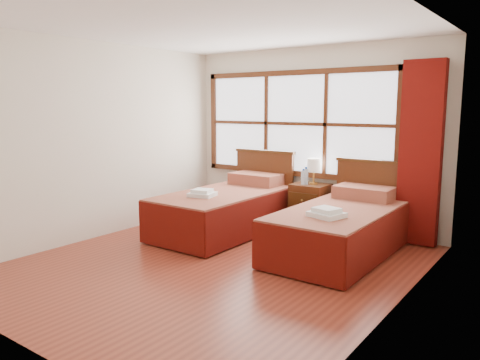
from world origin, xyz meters
The scene contains 15 objects.
floor centered at (0.00, 0.00, 0.00)m, with size 4.50×4.50×0.00m, color maroon.
ceiling centered at (0.00, 0.00, 2.60)m, with size 4.50×4.50×0.00m, color white.
wall_back centered at (0.00, 2.25, 1.30)m, with size 4.00×4.00×0.00m, color silver.
wall_left centered at (-2.00, 0.00, 1.30)m, with size 4.50×4.50×0.00m, color silver.
wall_right centered at (2.00, 0.00, 1.30)m, with size 4.50×4.50×0.00m, color silver.
window centered at (-0.25, 2.21, 1.50)m, with size 3.16×0.06×1.56m.
curtain centered at (1.60, 2.11, 1.17)m, with size 0.50×0.16×2.30m, color #680E0A.
bed_left centered at (-0.74, 1.20, 0.33)m, with size 1.12×2.16×1.09m.
bed_right centered at (0.98, 1.20, 0.32)m, with size 1.08×2.10×1.05m.
nightstand centered at (0.14, 1.99, 0.33)m, with size 0.49×0.49×0.66m.
towels_left centered at (-0.77, 0.69, 0.62)m, with size 0.38×0.35×0.10m.
towels_right centered at (1.03, 0.66, 0.61)m, with size 0.41×0.38×0.10m.
lamp centered at (0.17, 2.02, 0.92)m, with size 0.19×0.19×0.37m.
bottle_near centered at (0.10, 1.93, 0.77)m, with size 0.07×0.07×0.25m.
bottle_far centered at (0.07, 1.90, 0.76)m, with size 0.06×0.06×0.23m.
Camera 1 is at (3.19, -3.91, 1.75)m, focal length 35.00 mm.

